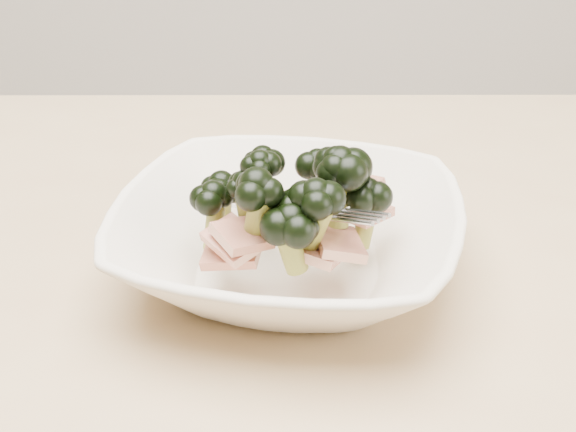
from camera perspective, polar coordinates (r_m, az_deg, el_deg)
The scene contains 2 objects.
dining_table at distance 0.66m, azimuth -10.30°, elevation -11.68°, with size 1.20×0.80×0.75m.
broccoli_dish at distance 0.58m, azimuth 0.06°, elevation -1.16°, with size 0.29×0.29×0.11m.
Camera 1 is at (0.11, -0.50, 1.07)m, focal length 50.00 mm.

